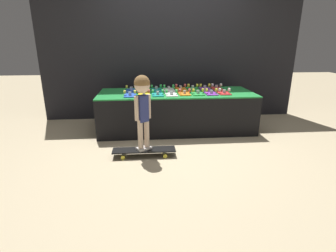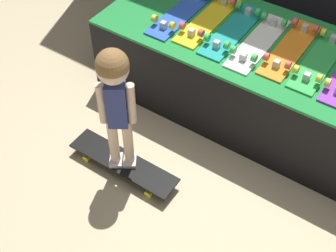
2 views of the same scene
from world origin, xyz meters
name	(u,v)px [view 2 (image 2 of 2)]	position (x,y,z in m)	size (l,w,h in m)	color
ground_plane	(227,156)	(0.00, 0.00, 0.00)	(16.00, 16.00, 0.00)	beige
display_rack	(267,82)	(0.00, 0.52, 0.31)	(2.44, 0.92, 0.62)	black
skateboard_blue_on_rack	(181,12)	(-0.72, 0.49, 0.64)	(0.18, 0.68, 0.09)	blue
skateboard_yellow_on_rack	(208,19)	(-0.51, 0.53, 0.64)	(0.18, 0.68, 0.09)	yellow
skateboard_teal_on_rack	(233,30)	(-0.31, 0.51, 0.64)	(0.18, 0.68, 0.09)	teal
skateboard_white_on_rack	(259,42)	(-0.10, 0.49, 0.64)	(0.18, 0.68, 0.09)	white
skateboard_orange_on_rack	(291,48)	(0.10, 0.55, 0.64)	(0.18, 0.68, 0.09)	orange
skateboard_green_on_rack	(320,60)	(0.31, 0.54, 0.64)	(0.18, 0.68, 0.09)	green
skateboard_on_floor	(123,163)	(-0.53, -0.50, 0.07)	(0.79, 0.19, 0.09)	black
child	(115,90)	(-0.53, -0.50, 0.74)	(0.21, 0.19, 0.93)	silver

